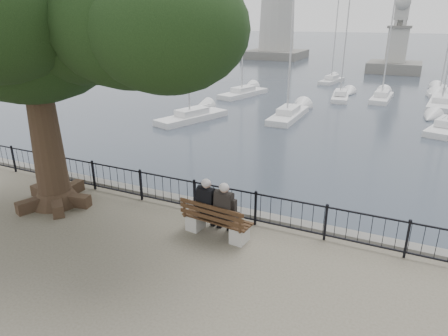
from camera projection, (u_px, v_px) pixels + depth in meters
The scene contains 16 objects.
harbor at pixel (231, 225), 12.62m from camera, with size 260.00×260.00×1.20m.
railing at pixel (224, 201), 11.82m from camera, with size 22.06×0.06×1.00m.
bench at pixel (216, 224), 10.90m from camera, with size 2.02×0.78×1.04m.
person_left at pixel (210, 207), 10.98m from camera, with size 0.50×0.85×1.65m.
person_right at pixel (227, 212), 10.72m from camera, with size 0.50×0.85×1.65m.
tree at pixel (51, 11), 10.69m from camera, with size 10.80×7.54×8.82m.
lion_monument at pixel (396, 53), 50.88m from camera, with size 6.46×6.46×9.41m.
sailboat_a at pixel (192, 116), 27.37m from camera, with size 3.20×5.78×11.34m.
sailboat_b at pixel (288, 114), 27.94m from camera, with size 1.54×5.53×11.11m.
sailboat_c at pixel (447, 126), 24.88m from camera, with size 2.75×5.15×9.68m.
sailboat_e at pixel (243, 92), 35.97m from camera, with size 2.89×5.83×12.94m.
sailboat_f at pixel (382, 97), 34.14m from camera, with size 1.62×5.12×10.17m.
sailboat_g at pixel (439, 91), 36.62m from camera, with size 1.81×5.16×9.69m.
sailboat_h at pixel (332, 80), 43.43m from camera, with size 2.08×4.80×10.16m.
sailboat_i at pixel (441, 102), 31.74m from camera, with size 2.25×6.19×12.79m.
sailboat_j at pixel (340, 96), 34.59m from camera, with size 1.85×4.78×8.72m.
Camera 1 is at (4.56, -7.19, 5.65)m, focal length 32.00 mm.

